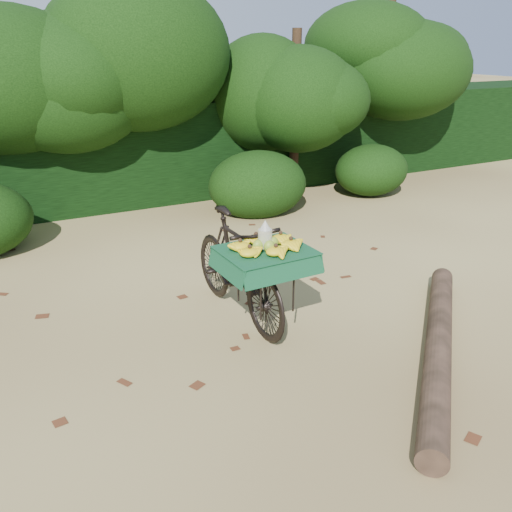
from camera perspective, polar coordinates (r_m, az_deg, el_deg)
ground at (r=5.57m, az=7.10°, el=-9.05°), size 80.00×80.00×0.00m
vendor_bicycle at (r=5.76m, az=-1.86°, el=-1.06°), size 0.86×1.96×1.18m
fallen_log at (r=5.56m, az=18.66°, el=-8.77°), size 2.60×2.50×0.24m
hedge_backdrop at (r=10.75m, az=-12.15°, el=10.83°), size 26.00×1.80×1.80m
tree_row at (r=9.68m, az=-15.14°, el=16.02°), size 14.50×2.00×4.00m
bush_clumps at (r=9.15m, az=-5.41°, el=6.48°), size 8.80×1.70×0.90m
leaf_litter at (r=6.04m, az=3.63°, el=-6.26°), size 7.00×7.30×0.01m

